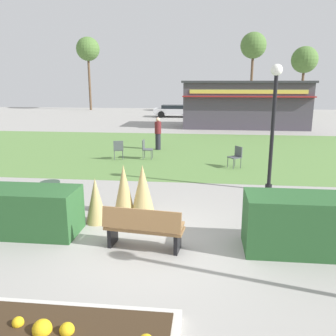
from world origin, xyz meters
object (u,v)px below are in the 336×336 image
(trash_bin, at_px, (51,198))
(cafe_chair_east, at_px, (118,148))
(parked_car_west_slot, at_px, (175,110))
(tree_center_bg, at_px, (88,50))
(cafe_chair_west, at_px, (236,155))
(cafe_chair_center, at_px, (146,148))
(park_bench, at_px, (143,228))
(tree_right_bg, at_px, (253,46))
(food_kiosk, at_px, (245,104))
(person_strolling, at_px, (158,133))
(tree_left_bg, at_px, (305,60))
(lamppost_mid, at_px, (274,113))

(trash_bin, distance_m, cafe_chair_east, 6.93)
(parked_car_west_slot, xyz_separation_m, tree_center_bg, (-11.26, 7.83, 6.55))
(cafe_chair_east, xyz_separation_m, tree_center_bg, (-10.48, 27.97, 6.66))
(cafe_chair_west, xyz_separation_m, cafe_chair_center, (-4.01, 1.27, 0.00))
(park_bench, height_order, tree_right_bg, tree_right_bg)
(trash_bin, relative_size, food_kiosk, 0.10)
(tree_center_bg, bearing_deg, person_strolling, -64.75)
(cafe_chair_center, height_order, tree_center_bg, tree_center_bg)
(park_bench, height_order, parked_car_west_slot, parked_car_west_slot)
(cafe_chair_west, xyz_separation_m, tree_center_bg, (-15.71, 28.96, 6.66))
(tree_left_bg, bearing_deg, cafe_chair_west, -108.87)
(cafe_chair_east, height_order, tree_center_bg, tree_center_bg)
(tree_left_bg, height_order, tree_center_bg, tree_center_bg)
(tree_left_bg, bearing_deg, tree_right_bg, 177.63)
(park_bench, distance_m, cafe_chair_center, 9.08)
(cafe_chair_east, distance_m, tree_right_bg, 27.94)
(cafe_chair_east, distance_m, tree_center_bg, 30.60)
(trash_bin, relative_size, tree_left_bg, 0.13)
(park_bench, relative_size, tree_right_bg, 0.20)
(parked_car_west_slot, bearing_deg, trash_bin, -91.91)
(park_bench, relative_size, tree_center_bg, 0.20)
(lamppost_mid, height_order, person_strolling, lamppost_mid)
(cafe_chair_east, bearing_deg, parked_car_west_slot, 87.79)
(cafe_chair_east, distance_m, cafe_chair_center, 1.25)
(park_bench, bearing_deg, cafe_chair_east, 107.25)
(lamppost_mid, xyz_separation_m, tree_right_bg, (2.75, 29.73, 4.64))
(person_strolling, bearing_deg, cafe_chair_west, 126.33)
(cafe_chair_west, relative_size, cafe_chair_east, 1.00)
(cafe_chair_west, bearing_deg, trash_bin, -132.03)
(cafe_chair_center, bearing_deg, trash_bin, -100.58)
(park_bench, relative_size, person_strolling, 1.04)
(tree_right_bg, bearing_deg, trash_bin, -105.34)
(person_strolling, relative_size, parked_car_west_slot, 0.40)
(food_kiosk, relative_size, person_strolling, 5.65)
(trash_bin, bearing_deg, cafe_chair_center, 79.42)
(park_bench, height_order, tree_left_bg, tree_left_bg)
(food_kiosk, bearing_deg, cafe_chair_center, -114.64)
(parked_car_west_slot, bearing_deg, lamppost_mid, -77.68)
(lamppost_mid, xyz_separation_m, tree_left_bg, (8.20, 29.51, 3.15))
(cafe_chair_west, bearing_deg, person_strolling, 136.09)
(lamppost_mid, xyz_separation_m, cafe_chair_east, (-6.07, 4.06, -2.02))
(lamppost_mid, bearing_deg, cafe_chair_center, 138.11)
(park_bench, distance_m, tree_right_bg, 35.53)
(person_strolling, distance_m, tree_right_bg, 24.98)
(parked_car_west_slot, distance_m, tree_right_bg, 11.74)
(food_kiosk, bearing_deg, person_strolling, -118.52)
(parked_car_west_slot, bearing_deg, cafe_chair_east, -92.21)
(trash_bin, xyz_separation_m, tree_center_bg, (-10.36, 34.90, 6.73))
(cafe_chair_center, bearing_deg, park_bench, -80.66)
(cafe_chair_center, height_order, parked_car_west_slot, parked_car_west_slot)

